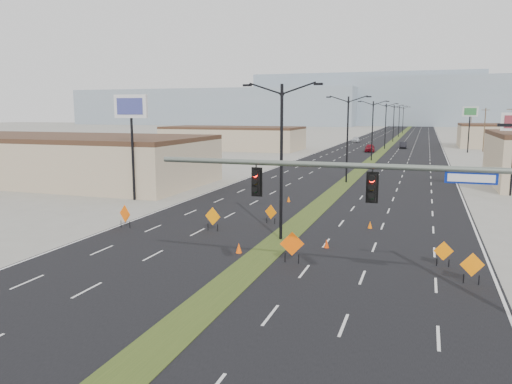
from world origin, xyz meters
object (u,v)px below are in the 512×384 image
(streetlight_4, at_px, (394,122))
(streetlight_5, at_px, (399,120))
(cone_3, at_px, (289,199))
(car_mid, at_px, (403,145))
(construction_sign_2, at_px, (271,213))
(streetlight_6, at_px, (403,119))
(cone_2, at_px, (327,244))
(construction_sign_1, at_px, (213,217))
(construction_sign_5, at_px, (443,252))
(cone_1, at_px, (370,225))
(construction_sign_0, at_px, (125,215))
(cone_0, at_px, (239,248))
(pole_sign_east_far, at_px, (470,115))
(signal_mast, at_px, (419,201))
(car_left, at_px, (370,148))
(pole_sign_west, at_px, (131,114))
(streetlight_2, at_px, (372,129))
(streetlight_1, at_px, (347,137))
(car_far, at_px, (356,140))
(streetlight_0, at_px, (281,157))
(streetlight_3, at_px, (386,125))
(construction_sign_4, at_px, (472,266))
(construction_sign_3, at_px, (292,245))

(streetlight_4, distance_m, streetlight_5, 28.00)
(streetlight_5, relative_size, cone_3, 18.46)
(car_mid, height_order, construction_sign_2, car_mid)
(streetlight_6, distance_m, cone_2, 169.15)
(streetlight_6, xyz_separation_m, construction_sign_1, (-5.17, -167.26, -4.42))
(streetlight_4, height_order, construction_sign_5, streetlight_4)
(cone_1, bearing_deg, construction_sign_1, -157.23)
(streetlight_4, xyz_separation_m, construction_sign_0, (-11.50, -112.44, -4.43))
(streetlight_4, bearing_deg, cone_3, -91.80)
(cone_0, height_order, pole_sign_east_far, pole_sign_east_far)
(cone_3, bearing_deg, signal_mast, -63.60)
(car_left, height_order, pole_sign_east_far, pole_sign_east_far)
(construction_sign_1, distance_m, construction_sign_5, 15.45)
(pole_sign_west, bearing_deg, construction_sign_2, -25.67)
(streetlight_5, distance_m, construction_sign_0, 140.98)
(streetlight_2, height_order, car_mid, streetlight_2)
(signal_mast, distance_m, construction_sign_5, 8.39)
(cone_0, bearing_deg, streetlight_2, 88.58)
(cone_1, bearing_deg, streetlight_4, 92.78)
(car_left, relative_size, cone_0, 7.80)
(cone_0, bearing_deg, construction_sign_0, 161.25)
(streetlight_1, bearing_deg, car_far, 96.82)
(cone_1, bearing_deg, signal_mast, -77.45)
(streetlight_0, relative_size, streetlight_1, 1.00)
(streetlight_6, bearing_deg, cone_2, -88.91)
(signal_mast, xyz_separation_m, car_left, (-10.88, 85.13, -3.97))
(cone_2, relative_size, cone_3, 1.00)
(streetlight_4, xyz_separation_m, car_far, (-9.53, -4.35, -4.74))
(streetlight_3, xyz_separation_m, construction_sign_4, (11.11, -89.25, -4.49))
(signal_mast, height_order, car_far, signal_mast)
(streetlight_3, distance_m, car_mid, 7.15)
(car_mid, height_order, car_far, car_mid)
(car_left, height_order, pole_sign_west, pole_sign_west)
(construction_sign_3, bearing_deg, cone_0, 147.88)
(streetlight_1, relative_size, car_mid, 2.28)
(car_far, relative_size, pole_sign_east_far, 0.51)
(streetlight_2, distance_m, pole_sign_east_far, 28.98)
(streetlight_0, bearing_deg, construction_sign_3, -67.18)
(construction_sign_4, relative_size, pole_sign_east_far, 0.17)
(streetlight_4, height_order, cone_3, streetlight_4)
(streetlight_6, height_order, construction_sign_2, streetlight_6)
(streetlight_3, bearing_deg, streetlight_1, -90.00)
(streetlight_3, relative_size, construction_sign_2, 7.00)
(signal_mast, distance_m, car_far, 119.10)
(cone_1, bearing_deg, streetlight_2, 95.83)
(streetlight_1, height_order, cone_1, streetlight_1)
(construction_sign_1, height_order, cone_3, construction_sign_1)
(pole_sign_east_far, bearing_deg, construction_sign_1, -81.73)
(cone_2, bearing_deg, construction_sign_2, 134.51)
(signal_mast, height_order, pole_sign_west, pole_sign_west)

